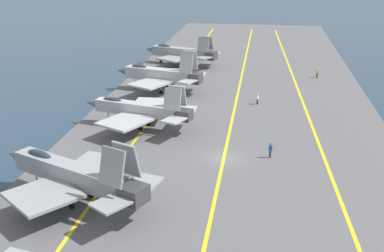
% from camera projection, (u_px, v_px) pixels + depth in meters
% --- Properties ---
extents(ground_plane, '(2000.00, 2000.00, 0.00)m').
position_uv_depth(ground_plane, '(224.00, 161.00, 54.80)').
color(ground_plane, '#23384C').
extents(carrier_deck, '(205.38, 41.28, 0.40)m').
position_uv_depth(carrier_deck, '(224.00, 159.00, 54.73)').
color(carrier_deck, '#565659').
rests_on(carrier_deck, ground).
extents(deck_stripe_foul_line, '(184.64, 9.52, 0.01)m').
position_uv_depth(deck_stripe_foul_line, '(326.00, 164.00, 53.06)').
color(deck_stripe_foul_line, yellow).
rests_on(deck_stripe_foul_line, carrier_deck).
extents(deck_stripe_centerline, '(184.85, 0.36, 0.01)m').
position_uv_depth(deck_stripe_centerline, '(224.00, 157.00, 54.66)').
color(deck_stripe_centerline, yellow).
rests_on(deck_stripe_centerline, carrier_deck).
extents(deck_stripe_edge_line, '(184.85, 0.40, 0.01)m').
position_uv_depth(deck_stripe_edge_line, '(127.00, 152.00, 56.25)').
color(deck_stripe_edge_line, yellow).
rests_on(deck_stripe_edge_line, carrier_deck).
extents(parked_jet_second, '(13.43, 17.27, 6.91)m').
position_uv_depth(parked_jet_second, '(72.00, 174.00, 44.40)').
color(parked_jet_second, gray).
rests_on(parked_jet_second, carrier_deck).
extents(parked_jet_third, '(13.81, 15.65, 6.15)m').
position_uv_depth(parked_jet_third, '(139.00, 109.00, 62.88)').
color(parked_jet_third, '#A8AAAF').
rests_on(parked_jet_third, carrier_deck).
extents(parked_jet_fourth, '(13.67, 15.41, 7.00)m').
position_uv_depth(parked_jet_fourth, '(159.00, 74.00, 79.16)').
color(parked_jet_fourth, '#A8AAAF').
rests_on(parked_jet_fourth, carrier_deck).
extents(parked_jet_fifth, '(12.01, 16.19, 6.10)m').
position_uv_depth(parked_jet_fifth, '(181.00, 53.00, 97.33)').
color(parked_jet_fifth, gray).
rests_on(parked_jet_fifth, carrier_deck).
extents(crew_yellow_vest, '(0.38, 0.26, 1.76)m').
position_uv_depth(crew_yellow_vest, '(317.00, 73.00, 87.93)').
color(crew_yellow_vest, '#232328').
rests_on(crew_yellow_vest, carrier_deck).
extents(crew_white_vest, '(0.46, 0.44, 1.64)m').
position_uv_depth(crew_white_vest, '(257.00, 99.00, 73.01)').
color(crew_white_vest, '#232328').
rests_on(crew_white_vest, carrier_deck).
extents(crew_blue_vest, '(0.31, 0.41, 1.80)m').
position_uv_depth(crew_blue_vest, '(270.00, 150.00, 54.30)').
color(crew_blue_vest, '#383328').
rests_on(crew_blue_vest, carrier_deck).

